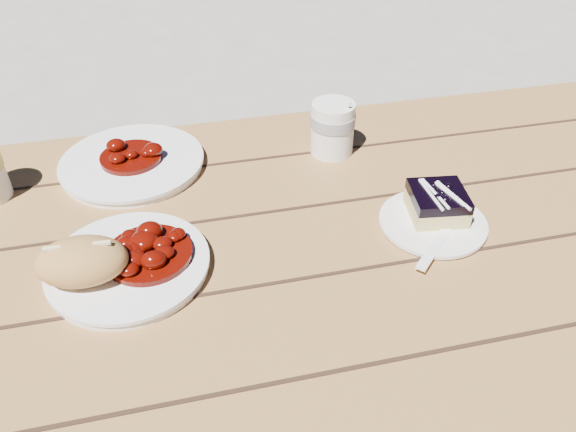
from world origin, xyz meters
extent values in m
cube|color=brown|center=(0.00, 0.00, 0.72)|extent=(2.00, 0.80, 0.05)
cube|color=brown|center=(0.88, 0.32, 0.35)|extent=(0.07, 0.07, 0.70)
cube|color=brown|center=(0.00, 0.65, 0.44)|extent=(1.80, 0.25, 0.04)
cube|color=brown|center=(0.80, 0.65, 0.21)|extent=(0.06, 0.06, 0.42)
cylinder|color=white|center=(-0.10, -0.01, 0.76)|extent=(0.22, 0.22, 0.02)
ellipsoid|color=#B58345|center=(-0.16, -0.03, 0.80)|extent=(0.13, 0.09, 0.06)
cylinder|color=white|center=(0.36, -0.01, 0.76)|extent=(0.16, 0.16, 0.01)
cube|color=#D1C172|center=(0.37, 0.00, 0.77)|extent=(0.09, 0.09, 0.03)
cube|color=black|center=(0.37, 0.00, 0.80)|extent=(0.09, 0.09, 0.02)
cylinder|color=white|center=(0.27, 0.24, 0.80)|extent=(0.08, 0.08, 0.10)
cylinder|color=white|center=(-0.10, 0.27, 0.76)|extent=(0.25, 0.25, 0.02)
camera|label=1|loc=(-0.01, -0.62, 1.31)|focal=35.00mm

